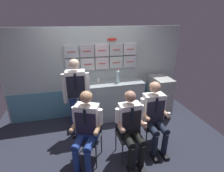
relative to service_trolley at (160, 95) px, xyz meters
The scene contains 15 objects.
ground 1.88m from the service_trolley, 147.38° to the right, with size 4.80×4.80×0.04m, color #262935.
galley_bulkhead 1.65m from the service_trolley, 165.07° to the left, with size 4.20×0.14×2.15m.
galley_counter 1.29m from the service_trolley, behind, with size 1.59×0.53×0.93m.
service_trolley is the anchor object (origin of this frame).
folding_chair_left 2.17m from the service_trolley, 151.50° to the right, with size 0.53×0.53×0.84m.
crew_member_left 2.31m from the service_trolley, 149.12° to the right, with size 0.58×0.70×1.29m.
folding_chair_center 1.68m from the service_trolley, 138.22° to the right, with size 0.41×0.42×0.84m.
crew_member_center 1.80m from the service_trolley, 134.24° to the right, with size 0.50×0.61×1.26m.
folding_chair_right 1.18m from the service_trolley, 127.97° to the right, with size 0.40×0.41×0.84m.
crew_member_right 1.32m from the service_trolley, 123.75° to the right, with size 0.51×0.63×1.29m.
crew_member_standing 2.14m from the service_trolley, 169.10° to the right, with size 0.52×0.27×1.64m.
water_bottle_tall 2.03m from the service_trolley, behind, with size 0.08×0.08×0.29m.
sparkling_bottle_green 1.24m from the service_trolley, behind, with size 0.08×0.08×0.32m.
coffee_cup_white 1.86m from the service_trolley, behind, with size 0.06×0.06×0.08m.
coffee_cup_spare 1.60m from the service_trolley, behind, with size 0.07×0.07×0.07m.
Camera 1 is at (-0.61, -2.51, 2.32)m, focal length 27.24 mm.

